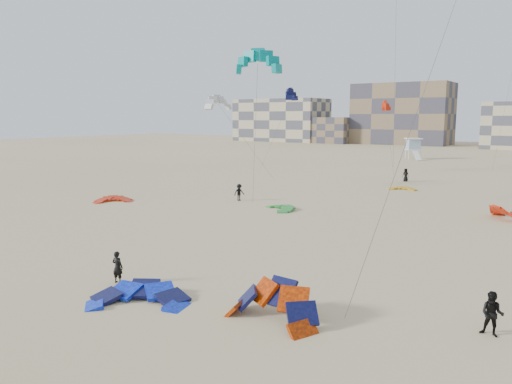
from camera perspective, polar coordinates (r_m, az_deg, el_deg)
The scene contains 19 objects.
ground at distance 25.77m, azimuth -13.89°, elevation -10.74°, with size 320.00×320.00×0.00m, color #CFB98B.
kite_ground_blue at distance 23.96m, azimuth -13.30°, elevation -12.24°, with size 4.55×4.64×1.23m, color #0E48F6, non-canonical shape.
kite_ground_orange at distance 21.51m, azimuth 1.77°, elevation -14.49°, with size 4.23×3.41×2.58m, color #FF4102, non-canonical shape.
kite_ground_red at distance 51.67m, azimuth -15.97°, elevation -1.07°, with size 3.52×3.67×0.86m, color red, non-canonical shape.
kite_ground_green at distance 45.55m, azimuth 2.82°, elevation -2.02°, with size 3.22×3.40×0.59m, color green, non-canonical shape.
kite_ground_red_far at distance 46.32m, azimuth 26.72°, elevation -2.77°, with size 3.49×3.21×1.80m, color red, non-canonical shape.
kite_ground_yellow at distance 60.15m, azimuth 16.37°, elevation 0.26°, with size 2.82×2.96×0.51m, color #DFA00B, non-canonical shape.
kitesurfer_main at distance 26.66m, azimuth -15.55°, elevation -8.27°, with size 0.61×0.40×1.66m, color black.
kitesurfer_b at distance 21.83m, azimuth 25.39°, elevation -12.49°, with size 0.86×0.67×1.77m, color black.
kitesurfer_c at distance 50.21m, azimuth -1.94°, elevation -0.03°, with size 1.09×0.63×1.69m, color black.
kitesurfer_e at distance 67.76m, azimuth 16.73°, elevation 1.88°, with size 0.83×0.54×1.70m, color black.
kite_fly_teal_a at distance 46.85m, azimuth 0.19°, elevation 14.41°, with size 5.24×5.99×13.39m.
kite_fly_grey at distance 58.55m, azimuth -4.34°, elevation 9.98°, with size 7.97×5.06×10.18m.
kite_fly_navy at distance 74.04m, azimuth 4.08°, elevation 10.95°, with size 4.79×5.65×11.52m.
kite_fly_red at distance 82.48m, azimuth 14.63°, elevation 9.40°, with size 5.72×8.52×9.97m.
lifeguard_tower_far at distance 103.51m, azimuth 17.50°, elevation 4.74°, with size 4.03×6.19×4.11m.
condo_west_a at distance 170.72m, azimuth 2.90°, elevation 8.20°, with size 30.00×15.00×14.00m, color #BDAD8A.
condo_west_b at distance 157.70m, azimuth 16.37°, elevation 8.55°, with size 28.00×14.00×18.00m, color #7A6449.
condo_fill_left at distance 159.54m, azimuth 8.72°, elevation 7.00°, with size 12.00×10.00×8.00m, color #7A6449.
Camera 1 is at (18.22, -16.15, 8.47)m, focal length 35.00 mm.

